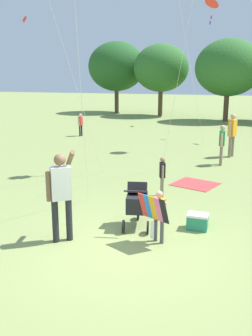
% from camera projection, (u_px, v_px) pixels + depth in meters
% --- Properties ---
extents(ground_plane, '(120.00, 120.00, 0.00)m').
position_uv_depth(ground_plane, '(124.00, 249.00, 7.36)').
color(ground_plane, '#849351').
extents(child_with_butterfly_kite, '(0.68, 0.51, 1.08)m').
position_uv_depth(child_with_butterfly_kite, '(158.00, 212.00, 7.48)').
color(child_with_butterfly_kite, '#4C4C51').
rests_on(child_with_butterfly_kite, ground).
extents(person_adult_flyer, '(0.54, 0.72, 1.89)m').
position_uv_depth(person_adult_flyer, '(61.00, 189.00, 7.47)').
color(person_adult_flyer, '#232328').
rests_on(person_adult_flyer, ground).
extents(stroller, '(0.67, 1.12, 1.03)m').
position_uv_depth(stroller, '(137.00, 200.00, 8.33)').
color(stroller, black).
rests_on(stroller, ground).
extents(kite_blue_high, '(1.43, 2.55, 6.44)m').
position_uv_depth(kite_blue_high, '(211.00, 5.00, 15.91)').
color(kite_blue_high, red).
rests_on(kite_blue_high, ground).
extents(person_red_shirt, '(0.19, 0.40, 1.24)m').
position_uv_depth(person_red_shirt, '(81.00, 123.00, 20.83)').
color(person_red_shirt, '#232328').
rests_on(person_red_shirt, ground).
extents(person_sitting_far, '(0.21, 0.48, 1.50)m').
position_uv_depth(person_sitting_far, '(222.00, 142.00, 14.03)').
color(person_sitting_far, '#7F705B').
rests_on(person_sitting_far, ground).
extents(person_couple_left, '(0.35, 0.54, 1.77)m').
position_uv_depth(person_couple_left, '(232.00, 132.00, 15.41)').
color(person_couple_left, '#7F705B').
rests_on(person_couple_left, ground).
extents(person_kid_running, '(0.22, 0.34, 1.12)m').
position_uv_depth(person_kid_running, '(162.00, 173.00, 10.40)').
color(person_kid_running, '#7F705B').
rests_on(person_kid_running, ground).
extents(picnic_blanket, '(1.55, 1.48, 0.02)m').
position_uv_depth(picnic_blanket, '(195.00, 184.00, 11.70)').
color(picnic_blanket, '#CC3D3D').
rests_on(picnic_blanket, ground).
extents(cooler_box, '(0.45, 0.33, 0.35)m').
position_uv_depth(cooler_box, '(197.00, 221.00, 8.27)').
color(cooler_box, '#288466').
rests_on(cooler_box, ground).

